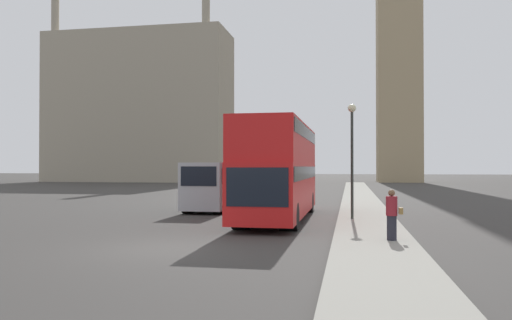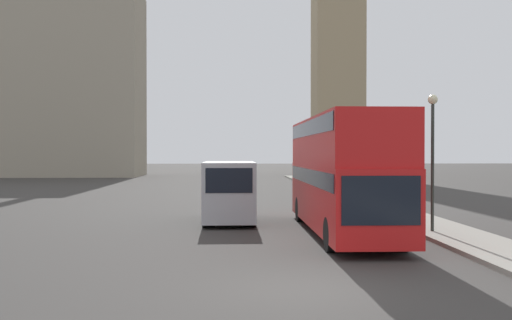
{
  "view_description": "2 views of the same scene",
  "coord_description": "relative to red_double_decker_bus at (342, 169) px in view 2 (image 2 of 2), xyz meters",
  "views": [
    {
      "loc": [
        5.54,
        -14.05,
        2.43
      ],
      "look_at": [
        1.59,
        6.93,
        2.72
      ],
      "focal_mm": 35.0,
      "sensor_mm": 36.0,
      "label": 1
    },
    {
      "loc": [
        -1.77,
        -12.47,
        3.03
      ],
      "look_at": [
        -0.45,
        18.27,
        2.65
      ],
      "focal_mm": 40.0,
      "sensor_mm": 36.0,
      "label": 2
    }
  ],
  "objects": [
    {
      "name": "building_block_distant",
      "position": [
        -30.79,
        54.07,
        9.69
      ],
      "size": [
        29.61,
        10.12,
        29.46
      ],
      "color": "#9E937F",
      "rests_on": "ground_plane"
    },
    {
      "name": "red_double_decker_bus",
      "position": [
        0.0,
        0.0,
        0.0
      ],
      "size": [
        2.55,
        11.18,
        4.32
      ],
      "color": "red",
      "rests_on": "ground_plane"
    },
    {
      "name": "white_van",
      "position": [
        -4.23,
        3.64,
        -1.01
      ],
      "size": [
        2.2,
        5.14,
        2.64
      ],
      "color": "#B2B7BC",
      "rests_on": "ground_plane"
    },
    {
      "name": "ground_plane",
      "position": [
        -2.36,
        -8.65,
        -2.41
      ],
      "size": [
        300.0,
        300.0,
        0.0
      ],
      "primitive_type": "plane",
      "color": "#383533"
    },
    {
      "name": "street_lamp",
      "position": [
        3.28,
        -0.43,
        1.1
      ],
      "size": [
        0.36,
        0.36,
        5.03
      ],
      "color": "#2D332D",
      "rests_on": "sidewalk_strip"
    }
  ]
}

